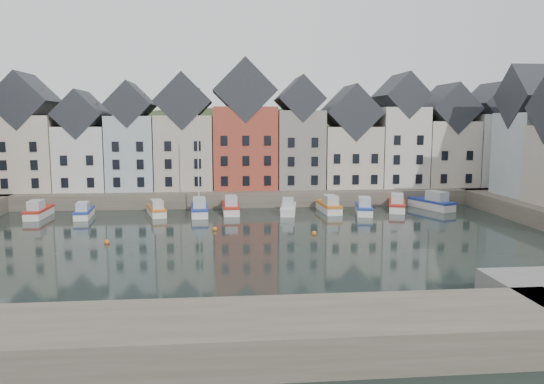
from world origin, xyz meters
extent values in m
plane|color=black|center=(0.00, 0.00, 0.00)|extent=(260.00, 260.00, 0.00)
cube|color=#4F4A3C|center=(0.00, 30.00, 1.00)|extent=(90.00, 16.00, 2.00)
cube|color=#4F4A3C|center=(-10.00, -22.00, 1.00)|extent=(50.00, 6.00, 2.00)
ellipsoid|color=#223118|center=(0.00, 56.00, -18.00)|extent=(153.60, 70.40, 64.00)
sphere|color=black|center=(-13.94, 50.93, 8.70)|extent=(5.77, 5.77, 5.77)
sphere|color=black|center=(24.86, 60.75, 8.12)|extent=(5.27, 5.27, 5.27)
sphere|color=black|center=(31.82, 54.20, 7.88)|extent=(5.07, 5.07, 5.07)
sphere|color=black|center=(14.28, 55.19, 7.82)|extent=(5.01, 5.01, 5.01)
sphere|color=black|center=(-37.67, 56.61, 6.57)|extent=(3.94, 3.94, 3.94)
sphere|color=black|center=(28.33, 60.25, 8.05)|extent=(5.21, 5.21, 5.21)
sphere|color=black|center=(1.99, 58.64, 8.32)|extent=(5.45, 5.45, 5.45)
sphere|color=black|center=(37.80, 48.31, 7.21)|extent=(4.49, 4.49, 4.49)
cube|color=beige|center=(-29.17, 28.00, 7.04)|extent=(7.67, 8.00, 10.07)
cube|color=black|center=(-29.17, 28.00, 13.97)|extent=(7.67, 8.16, 7.67)
cube|color=silver|center=(-21.90, 28.00, 6.30)|extent=(6.56, 8.00, 8.61)
cube|color=black|center=(-21.90, 28.00, 12.23)|extent=(6.56, 8.16, 6.56)
cube|color=#ABB6BD|center=(-15.37, 28.00, 7.01)|extent=(6.20, 8.00, 10.02)
cube|color=black|center=(-15.37, 28.00, 13.55)|extent=(6.20, 8.16, 6.20)
cube|color=#B4A898|center=(-8.27, 28.00, 7.04)|extent=(7.70, 8.00, 10.08)
cube|color=black|center=(-8.27, 28.00, 13.98)|extent=(7.70, 8.16, 7.70)
cube|color=#A23E2E|center=(0.07, 28.00, 7.64)|extent=(8.69, 8.00, 11.28)
cube|color=black|center=(0.07, 28.00, 15.43)|extent=(8.69, 8.16, 8.69)
cube|color=gray|center=(7.78, 28.00, 7.39)|extent=(6.43, 8.00, 10.78)
cube|color=black|center=(7.78, 28.00, 14.37)|extent=(6.43, 8.16, 6.43)
cube|color=beige|center=(15.08, 28.00, 6.28)|extent=(7.88, 8.00, 8.56)
cube|color=black|center=(15.08, 28.00, 12.51)|extent=(7.88, 8.16, 7.88)
cube|color=beige|center=(22.42, 28.00, 7.64)|extent=(6.50, 8.00, 11.27)
cube|color=black|center=(22.42, 28.00, 14.88)|extent=(6.50, 8.16, 6.50)
cube|color=beige|center=(29.43, 28.00, 6.66)|extent=(7.23, 8.00, 9.32)
cube|color=black|center=(29.43, 28.00, 13.11)|extent=(7.23, 8.16, 7.23)
cube|color=silver|center=(36.28, 28.00, 7.16)|extent=(6.18, 8.00, 10.32)
cube|color=black|center=(36.28, 28.00, 13.85)|extent=(6.18, 8.16, 6.18)
cube|color=#ABB6BD|center=(36.00, 16.26, 7.19)|extent=(7.47, 8.00, 10.38)
cube|color=black|center=(36.00, 16.26, 14.36)|extent=(7.62, 8.00, 8.00)
sphere|color=#C76417|center=(-4.00, 8.00, 0.15)|extent=(0.50, 0.50, 0.50)
sphere|color=#C76417|center=(6.00, 5.00, 0.15)|extent=(0.50, 0.50, 0.50)
sphere|color=#C76417|center=(-14.00, 3.00, 0.15)|extent=(0.50, 0.50, 0.50)
cube|color=silver|center=(-25.01, 18.04, 0.35)|extent=(1.81, 5.97, 1.09)
cube|color=#AF2219|center=(-25.01, 18.04, 0.94)|extent=(1.91, 6.09, 0.25)
cube|color=#A9AFB1|center=(-25.00, 17.15, 1.54)|extent=(1.40, 2.39, 1.19)
cube|color=silver|center=(-19.58, 17.27, 0.32)|extent=(2.09, 5.54, 0.99)
cube|color=navy|center=(-19.58, 17.27, 0.86)|extent=(2.19, 5.66, 0.23)
cube|color=#A9AFB1|center=(-19.50, 16.46, 1.40)|extent=(1.45, 2.27, 1.08)
cube|color=silver|center=(-11.21, 18.05, 0.32)|extent=(3.01, 5.74, 1.01)
cube|color=#C76417|center=(-11.21, 18.05, 0.87)|extent=(3.13, 5.87, 0.23)
cube|color=#A9AFB1|center=(-11.00, 17.25, 1.42)|extent=(1.81, 2.46, 1.10)
cube|color=silver|center=(-5.99, 17.60, 0.37)|extent=(2.27, 6.41, 1.16)
cube|color=navy|center=(-5.99, 17.60, 1.00)|extent=(2.39, 6.55, 0.26)
cube|color=#A9AFB1|center=(-5.93, 16.66, 1.63)|extent=(1.62, 2.61, 1.26)
cylinder|color=silver|center=(-6.02, 18.23, 6.31)|extent=(0.15, 0.15, 11.57)
cube|color=silver|center=(-2.13, 18.76, 0.37)|extent=(2.04, 6.36, 1.16)
cube|color=#AF2219|center=(-2.13, 18.76, 1.00)|extent=(2.15, 6.48, 0.26)
cube|color=#A9AFB1|center=(-2.11, 17.82, 1.63)|extent=(1.53, 2.56, 1.26)
cube|color=silver|center=(4.99, 17.63, 0.33)|extent=(2.59, 5.85, 1.04)
cube|color=silver|center=(4.99, 17.63, 0.89)|extent=(2.70, 5.98, 0.24)
cube|color=#A9AFB1|center=(4.85, 16.79, 1.46)|extent=(1.67, 2.44, 1.13)
cube|color=silver|center=(10.20, 18.30, 0.36)|extent=(2.21, 6.30, 1.14)
cube|color=#C76417|center=(10.20, 18.30, 0.98)|extent=(2.32, 6.43, 0.26)
cube|color=#A9AFB1|center=(10.26, 17.37, 1.60)|extent=(1.59, 2.56, 1.24)
cube|color=silver|center=(14.30, 16.71, 0.35)|extent=(2.96, 6.23, 1.10)
cube|color=navy|center=(14.30, 16.71, 0.95)|extent=(3.08, 6.37, 0.25)
cube|color=#A9AFB1|center=(14.12, 15.83, 1.55)|extent=(1.85, 2.63, 1.20)
cube|color=silver|center=(19.17, 18.61, 0.37)|extent=(3.73, 6.57, 1.15)
cube|color=#AF2219|center=(19.17, 18.61, 1.00)|extent=(3.87, 6.72, 0.26)
cube|color=#A9AFB1|center=(18.88, 17.71, 1.63)|extent=(2.17, 2.85, 1.26)
cube|color=silver|center=(23.98, 19.28, 0.40)|extent=(4.34, 7.05, 1.24)
cube|color=navy|center=(23.98, 19.28, 1.07)|extent=(4.49, 7.22, 0.28)
cube|color=#A9AFB1|center=(24.35, 18.33, 1.75)|extent=(2.45, 3.10, 1.35)
camera|label=1|loc=(-3.27, -46.72, 11.43)|focal=35.00mm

